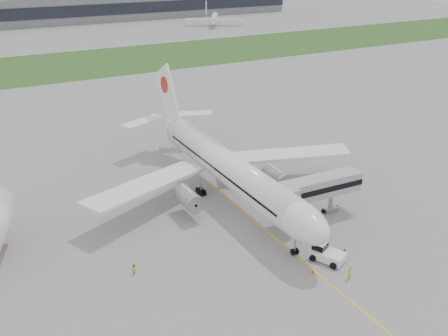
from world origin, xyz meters
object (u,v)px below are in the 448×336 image
pushback_tug (326,253)px  jet_bridge (314,189)px  airliner (224,164)px  ground_crew_near (349,272)px

pushback_tug → jet_bridge: jet_bridge is taller
pushback_tug → airliner: bearing=72.3°
jet_bridge → ground_crew_near: size_ratio=8.32×
airliner → pushback_tug: size_ratio=10.77×
airliner → pushback_tug: 23.41m
pushback_tug → ground_crew_near: (-0.04, -4.69, -0.15)m
airliner → ground_crew_near: bearing=-84.2°
jet_bridge → pushback_tug: bearing=-116.8°
airliner → ground_crew_near: size_ratio=30.39×
airliner → pushback_tug: airliner is taller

